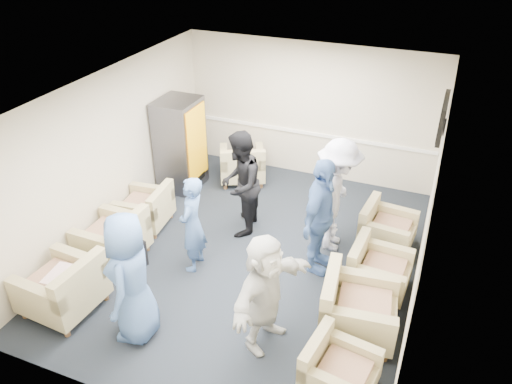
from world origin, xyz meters
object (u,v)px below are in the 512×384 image
at_px(armchair_left_far, 147,209).
at_px(armchair_left_mid, 115,240).
at_px(person_front_right, 265,292).
at_px(armchair_right_midfar, 376,271).
at_px(armchair_left_near, 65,289).
at_px(person_front_left, 131,278).
at_px(person_back_right, 337,196).
at_px(armchair_right_midnear, 354,310).
at_px(armchair_right_near, 336,372).
at_px(person_back_left, 240,184).
at_px(armchair_right_far, 384,229).
at_px(person_mid_right, 320,217).
at_px(vending_machine, 181,145).
at_px(armchair_corner, 242,166).
at_px(person_mid_left, 192,225).

bearing_deg(armchair_left_far, armchair_left_mid, -2.09).
bearing_deg(armchair_left_far, person_front_right, 53.25).
xyz_separation_m(armchair_left_mid, armchair_right_midfar, (3.89, 0.80, -0.04)).
height_order(armchair_left_near, person_front_left, person_front_left).
relative_size(person_front_left, person_back_right, 0.96).
relative_size(armchair_right_midnear, person_front_left, 0.57).
bearing_deg(armchair_right_midfar, armchair_right_near, -179.56).
height_order(armchair_left_near, person_back_right, person_back_right).
distance_m(armchair_right_midnear, person_back_left, 2.83).
bearing_deg(person_back_right, armchair_left_mid, 112.00).
xyz_separation_m(person_front_left, person_back_right, (1.90, 2.80, 0.04)).
relative_size(armchair_left_near, person_back_right, 0.53).
relative_size(armchair_right_far, person_mid_right, 0.47).
distance_m(armchair_right_midnear, armchair_right_far, 2.05).
distance_m(armchair_right_far, person_back_right, 1.03).
relative_size(vending_machine, person_mid_right, 0.95).
relative_size(armchair_right_near, armchair_right_midfar, 1.00).
distance_m(armchair_corner, person_front_right, 4.23).
height_order(armchair_corner, person_front_left, person_front_left).
relative_size(armchair_right_near, person_mid_right, 0.46).
relative_size(armchair_left_mid, person_mid_right, 0.49).
bearing_deg(armchair_right_midfar, person_front_left, 129.72).
bearing_deg(armchair_right_midnear, person_back_right, 15.42).
xyz_separation_m(person_mid_right, person_front_right, (-0.22, -1.66, -0.12)).
bearing_deg(armchair_left_near, person_front_right, 104.41).
bearing_deg(armchair_right_midnear, person_back_left, 48.69).
bearing_deg(armchair_left_far, armchair_left_near, -2.75).
height_order(armchair_left_far, armchair_right_midnear, armchair_right_midnear).
height_order(armchair_left_far, armchair_right_near, armchair_left_far).
xyz_separation_m(armchair_right_midfar, person_front_right, (-1.13, -1.51, 0.49)).
bearing_deg(armchair_right_midfar, armchair_right_midnear, 176.56).
xyz_separation_m(armchair_corner, person_mid_left, (0.37, -2.74, 0.43)).
bearing_deg(armchair_corner, armchair_right_far, 133.37).
height_order(armchair_right_near, armchair_right_midfar, armchair_right_midfar).
bearing_deg(armchair_right_midnear, armchair_left_far, 67.09).
distance_m(armchair_right_far, person_mid_left, 3.10).
bearing_deg(armchair_left_mid, person_front_left, 45.87).
xyz_separation_m(armchair_left_far, armchair_right_far, (3.89, 0.91, -0.00)).
distance_m(armchair_right_near, vending_machine, 5.35).
bearing_deg(armchair_left_mid, armchair_corner, 165.71).
bearing_deg(armchair_left_near, armchair_right_far, 133.46).
distance_m(armchair_right_midfar, vending_machine, 4.41).
xyz_separation_m(armchair_left_far, armchair_right_near, (3.85, -2.12, -0.02)).
bearing_deg(vending_machine, person_back_right, -14.34).
relative_size(armchair_right_midnear, vending_machine, 0.58).
height_order(armchair_right_midnear, vending_machine, vending_machine).
distance_m(armchair_right_midfar, person_front_right, 1.95).
relative_size(armchair_right_near, person_front_right, 0.53).
height_order(person_mid_left, person_back_left, person_back_left).
bearing_deg(person_mid_left, person_mid_right, 103.89).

